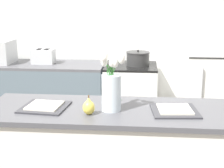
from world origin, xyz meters
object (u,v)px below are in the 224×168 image
(stove_range, at_px, (131,102))
(flower_vase, at_px, (111,87))
(plate_setting_right, at_px, (175,110))
(plate_setting_left, at_px, (45,106))
(refrigerator, at_px, (214,71))
(cooking_pot, at_px, (138,59))
(pear_figurine, at_px, (89,107))
(toaster, at_px, (43,56))

(stove_range, distance_m, flower_vase, 1.74)
(stove_range, bearing_deg, flower_vase, -92.80)
(plate_setting_right, bearing_deg, plate_setting_left, 180.00)
(refrigerator, relative_size, plate_setting_left, 4.91)
(flower_vase, relative_size, plate_setting_right, 1.22)
(flower_vase, bearing_deg, cooking_pot, 84.45)
(refrigerator, bearing_deg, pear_figurine, -124.15)
(plate_setting_left, relative_size, cooking_pot, 1.27)
(flower_vase, bearing_deg, toaster, 120.39)
(flower_vase, height_order, toaster, flower_vase)
(plate_setting_right, xyz_separation_m, toaster, (-1.41, 1.64, 0.08))
(cooking_pot, bearing_deg, toaster, 179.16)
(stove_range, xyz_separation_m, toaster, (-1.05, 0.02, 0.53))
(flower_vase, relative_size, plate_setting_left, 1.22)
(plate_setting_right, height_order, toaster, toaster)
(refrigerator, relative_size, plate_setting_right, 4.91)
(stove_range, height_order, pear_figurine, pear_figurine)
(flower_vase, distance_m, plate_setting_left, 0.51)
(cooking_pot, bearing_deg, stove_range, -179.81)
(pear_figurine, bearing_deg, refrigerator, 55.85)
(stove_range, distance_m, plate_setting_right, 1.72)
(pear_figurine, relative_size, cooking_pot, 0.50)
(cooking_pot, bearing_deg, refrigerator, 0.03)
(refrigerator, bearing_deg, cooking_pot, -179.97)
(pear_figurine, height_order, plate_setting_left, pear_figurine)
(flower_vase, bearing_deg, plate_setting_left, 178.52)
(refrigerator, relative_size, toaster, 6.04)
(plate_setting_right, height_order, cooking_pot, cooking_pot)
(pear_figurine, distance_m, toaster, 1.93)
(toaster, bearing_deg, flower_vase, -59.61)
(stove_range, distance_m, pear_figurine, 1.81)
(stove_range, bearing_deg, cooking_pot, 0.19)
(stove_range, relative_size, refrigerator, 0.53)
(refrigerator, xyz_separation_m, plate_setting_left, (-1.51, -1.62, 0.05))
(plate_setting_right, bearing_deg, toaster, 130.78)
(plate_setting_left, bearing_deg, toaster, 106.43)
(toaster, xyz_separation_m, cooking_pot, (1.12, -0.02, -0.01))
(pear_figurine, relative_size, plate_setting_right, 0.40)
(plate_setting_right, bearing_deg, pear_figurine, -169.30)
(flower_vase, xyz_separation_m, pear_figurine, (-0.14, -0.10, -0.12))
(toaster, bearing_deg, plate_setting_left, -73.57)
(refrigerator, bearing_deg, toaster, 179.54)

